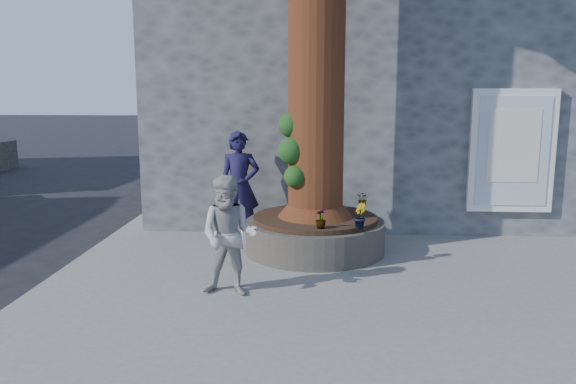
{
  "coord_description": "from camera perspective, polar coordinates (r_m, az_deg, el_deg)",
  "views": [
    {
      "loc": [
        0.85,
        -7.06,
        2.74
      ],
      "look_at": [
        0.39,
        1.26,
        1.25
      ],
      "focal_mm": 35.0,
      "sensor_mm": 36.0,
      "label": 1
    }
  ],
  "objects": [
    {
      "name": "ground",
      "position": [
        7.62,
        -3.53,
        -10.95
      ],
      "size": [
        120.0,
        120.0,
        0.0
      ],
      "primitive_type": "plane",
      "color": "black",
      "rests_on": "ground"
    },
    {
      "name": "pavement",
      "position": [
        8.52,
        7.45,
        -8.29
      ],
      "size": [
        9.0,
        8.0,
        0.12
      ],
      "primitive_type": "cube",
      "color": "slate",
      "rests_on": "ground"
    },
    {
      "name": "yellow_line",
      "position": [
        9.36,
        -21.83,
        -7.61
      ],
      "size": [
        0.1,
        30.0,
        0.01
      ],
      "primitive_type": "cube",
      "color": "yellow",
      "rests_on": "ground"
    },
    {
      "name": "stone_shop",
      "position": [
        14.36,
        9.97,
        11.64
      ],
      "size": [
        10.3,
        8.3,
        6.3
      ],
      "color": "#4A4D4F",
      "rests_on": "ground"
    },
    {
      "name": "planter",
      "position": [
        9.35,
        2.76,
        -4.29
      ],
      "size": [
        2.3,
        2.3,
        0.6
      ],
      "color": "black",
      "rests_on": "pavement"
    },
    {
      "name": "man",
      "position": [
        9.96,
        -4.94,
        0.57
      ],
      "size": [
        0.76,
        0.54,
        1.95
      ],
      "primitive_type": "imported",
      "rotation": [
        0.0,
        0.0,
        0.11
      ],
      "color": "#171437",
      "rests_on": "pavement"
    },
    {
      "name": "woman",
      "position": [
        7.29,
        -6.0,
        -4.46
      ],
      "size": [
        0.82,
        0.67,
        1.58
      ],
      "primitive_type": "imported",
      "rotation": [
        0.0,
        0.0,
        -0.1
      ],
      "color": "#A4A39D",
      "rests_on": "pavement"
    },
    {
      "name": "shopping_bag",
      "position": [
        9.96,
        -4.16,
        -4.32
      ],
      "size": [
        0.23,
        0.18,
        0.28
      ],
      "primitive_type": "cube",
      "rotation": [
        0.0,
        0.0,
        0.34
      ],
      "color": "white",
      "rests_on": "pavement"
    },
    {
      "name": "plant_a",
      "position": [
        9.54,
        2.66,
        -0.86
      ],
      "size": [
        0.25,
        0.25,
        0.41
      ],
      "primitive_type": "imported",
      "rotation": [
        0.0,
        0.0,
        0.77
      ],
      "color": "gray",
      "rests_on": "planter"
    },
    {
      "name": "plant_b",
      "position": [
        8.43,
        7.27,
        -2.45
      ],
      "size": [
        0.23,
        0.24,
        0.39
      ],
      "primitive_type": "imported",
      "rotation": [
        0.0,
        0.0,
        1.71
      ],
      "color": "gray",
      "rests_on": "planter"
    },
    {
      "name": "plant_c",
      "position": [
        8.42,
        3.36,
        -2.74
      ],
      "size": [
        0.22,
        0.22,
        0.29
      ],
      "primitive_type": "imported",
      "rotation": [
        0.0,
        0.0,
        3.6
      ],
      "color": "gray",
      "rests_on": "planter"
    },
    {
      "name": "plant_d",
      "position": [
        10.12,
        7.63,
        -0.71
      ],
      "size": [
        0.31,
        0.32,
        0.26
      ],
      "primitive_type": "imported",
      "rotation": [
        0.0,
        0.0,
        5.35
      ],
      "color": "gray",
      "rests_on": "planter"
    }
  ]
}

